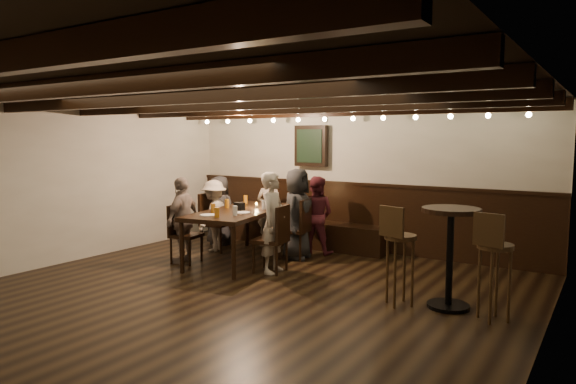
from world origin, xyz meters
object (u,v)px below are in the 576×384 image
Objects in this scene: chair_left_far at (185,245)px; person_bench_right at (316,215)px; person_bench_left at (220,210)px; chair_right_far at (271,252)px; bar_stool_right at (494,280)px; person_bench_centre at (269,210)px; dining_table at (241,214)px; person_right_far at (273,222)px; chair_right_near at (295,240)px; person_right_near at (297,214)px; high_top_table at (450,243)px; person_left_far at (183,220)px; person_left_near at (214,215)px; chair_left_near at (216,233)px; bar_stool_left at (399,268)px.

chair_left_far is 2.14m from person_bench_right.
chair_left_far is 0.72× the size of person_bench_left.
bar_stool_right is at bearing -106.69° from chair_right_far.
person_bench_centre is at bearing -9.46° from person_bench_right.
dining_table is 1.58× the size of person_right_far.
chair_right_near is 1.00m from person_bench_centre.
bar_stool_right reaches higher than chair_left_far.
person_bench_right is 0.90× the size of person_right_near.
chair_right_far is at bearing -172.37° from bar_stool_right.
chair_left_far is 0.78× the size of high_top_table.
person_left_far reaches higher than chair_left_far.
person_right_far reaches higher than person_left_near.
chair_left_far is at bearing 90.00° from person_right_far.
chair_right_near is 0.73× the size of person_bench_centre.
chair_left_near is 1.70m from chair_right_far.
person_left_near is at bearing 90.00° from person_right_near.
person_bench_centre is (-0.18, 1.03, -0.08)m from dining_table.
chair_left_far is 0.93× the size of chair_right_near.
person_left_near reaches higher than bar_stool_right.
dining_table is 0.95m from chair_left_near.
person_left_far is at bearing 90.00° from chair_right_far.
person_left_far is 1.14× the size of bar_stool_right.
person_bench_centre is (-0.97, 1.35, 0.35)m from chair_right_far.
person_bench_centre reaches higher than person_left_near.
person_right_near is 2.54m from bar_stool_left.
person_left_near reaches higher than chair_left_far.
person_bench_right is 1.36m from person_right_far.
person_left_far is 1.14× the size of bar_stool_left.
person_bench_left is 0.96× the size of person_bench_right.
person_bench_centre is at bearing 90.00° from dining_table.
person_bench_centre is 0.99× the size of person_left_far.
chair_right_near is at bearing 165.57° from bar_stool_left.
bar_stool_left is (3.87, -1.45, -0.19)m from person_bench_left.
person_bench_right is at bearing 155.92° from bar_stool_left.
bar_stool_left is (3.48, -0.15, -0.23)m from person_left_far.
person_bench_centre is at bearing 171.22° from bar_stool_right.
person_bench_right reaches higher than high_top_table.
bar_stool_right reaches higher than chair_right_near.
person_bench_right is at bearing 180.00° from person_bench_left.
chair_left_far is (0.16, -0.89, -0.03)m from chair_left_near.
chair_right_far is at bearing 90.00° from person_right_far.
dining_table is 2.35× the size of chair_right_far.
person_left_far is at bearing 96.34° from person_bench_left.
chair_right_near is at bearing 140.19° from person_bench_centre.
chair_right_far is 2.59m from high_top_table.
person_left_far is 1.50m from person_right_far.
person_right_near is at bearing 165.13° from bar_stool_left.
person_left_near is 1.06× the size of high_top_table.
person_left_near is 0.91× the size of person_left_far.
bar_stool_left is (2.19, -1.29, 0.14)m from chair_right_near.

